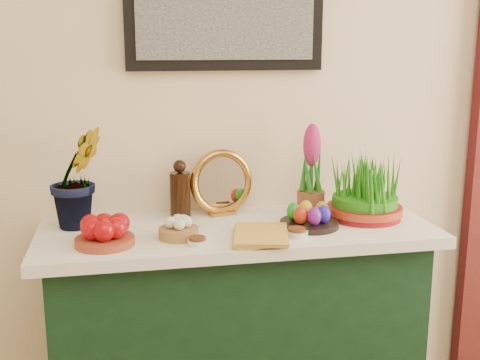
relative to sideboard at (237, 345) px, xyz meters
name	(u,v)px	position (x,y,z in m)	size (l,w,h in m)	color
sideboard	(237,345)	(0.00, 0.00, 0.00)	(1.30, 0.45, 0.85)	#12331B
tablecloth	(237,231)	(0.00, 0.00, 0.45)	(1.40, 0.55, 0.04)	white
hyacinth_green	(77,161)	(-0.55, 0.10, 0.70)	(0.24, 0.20, 0.48)	#21731D
apple_bowl	(104,233)	(-0.46, -0.12, 0.51)	(0.24, 0.24, 0.10)	brown
garlic_basket	(179,229)	(-0.22, -0.10, 0.50)	(0.18, 0.18, 0.08)	#A58142
vinegar_cruet	(180,193)	(-0.19, 0.14, 0.56)	(0.08, 0.08, 0.22)	black
mirror	(222,183)	(-0.03, 0.17, 0.59)	(0.26, 0.11, 0.25)	#B87F30
book	(234,234)	(-0.04, -0.14, 0.48)	(0.16, 0.24, 0.03)	gold
spice_dish_left	(197,241)	(-0.17, -0.18, 0.48)	(0.07, 0.07, 0.03)	silver
spice_dish_right	(297,233)	(0.18, -0.16, 0.48)	(0.08, 0.08, 0.03)	silver
egg_plate	(310,218)	(0.25, -0.06, 0.50)	(0.26, 0.26, 0.09)	black
hyacinth_pink	(311,173)	(0.31, 0.12, 0.62)	(0.11, 0.11, 0.35)	brown
wheatgrass_sabzeh	(365,192)	(0.49, 0.01, 0.56)	(0.28, 0.28, 0.23)	maroon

